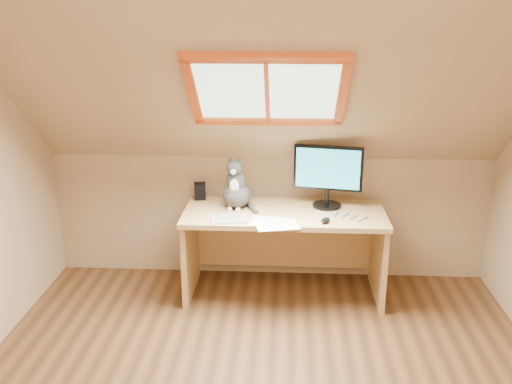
{
  "coord_description": "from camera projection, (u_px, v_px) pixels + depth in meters",
  "views": [
    {
      "loc": [
        0.13,
        -2.62,
        2.12
      ],
      "look_at": [
        -0.07,
        1.0,
        0.95
      ],
      "focal_mm": 40.0,
      "sensor_mm": 36.0,
      "label": 1
    }
  ],
  "objects": [
    {
      "name": "room_shell",
      "position": [
        258.0,
        166.0,
        2.62
      ],
      "size": [
        3.52,
        3.52,
        2.41
      ],
      "color": "tan",
      "rests_on": "ground"
    },
    {
      "name": "desk",
      "position": [
        284.0,
        234.0,
        4.37
      ],
      "size": [
        1.5,
        0.66,
        0.68
      ],
      "color": "tan",
      "rests_on": "ground"
    },
    {
      "name": "monitor",
      "position": [
        328.0,
        172.0,
        4.25
      ],
      "size": [
        0.51,
        0.22,
        0.47
      ],
      "color": "black",
      "rests_on": "desk"
    },
    {
      "name": "cat",
      "position": [
        236.0,
        189.0,
        4.29
      ],
      "size": [
        0.25,
        0.29,
        0.41
      ],
      "color": "#423D3A",
      "rests_on": "desk"
    },
    {
      "name": "desk_speaker",
      "position": [
        200.0,
        191.0,
        4.5
      ],
      "size": [
        0.1,
        0.1,
        0.13
      ],
      "primitive_type": "cube",
      "rotation": [
        0.0,
        0.0,
        0.15
      ],
      "color": "black",
      "rests_on": "desk"
    },
    {
      "name": "graphics_tablet",
      "position": [
        229.0,
        219.0,
        4.08
      ],
      "size": [
        0.29,
        0.23,
        0.01
      ],
      "primitive_type": "cube",
      "rotation": [
        0.0,
        0.0,
        0.18
      ],
      "color": "#B2B2B7",
      "rests_on": "desk"
    },
    {
      "name": "mouse",
      "position": [
        325.0,
        220.0,
        4.01
      ],
      "size": [
        0.09,
        0.11,
        0.03
      ],
      "primitive_type": "ellipsoid",
      "rotation": [
        0.0,
        0.0,
        -0.39
      ],
      "color": "black",
      "rests_on": "desk"
    },
    {
      "name": "papers",
      "position": [
        272.0,
        223.0,
        4.0
      ],
      "size": [
        0.33,
        0.27,
        0.0
      ],
      "color": "white",
      "rests_on": "desk"
    },
    {
      "name": "cables",
      "position": [
        337.0,
        217.0,
        4.11
      ],
      "size": [
        0.51,
        0.26,
        0.01
      ],
      "color": "silver",
      "rests_on": "desk"
    }
  ]
}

